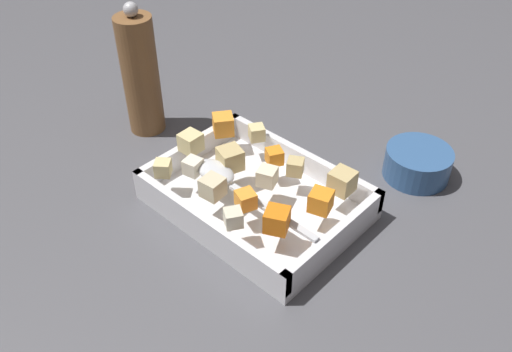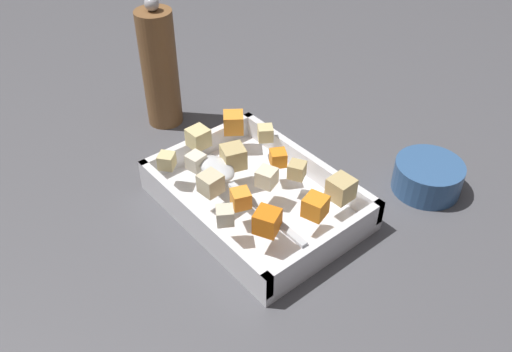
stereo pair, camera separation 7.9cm
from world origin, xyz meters
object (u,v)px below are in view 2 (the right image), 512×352
at_px(serving_spoon, 222,173).
at_px(pepper_mill, 160,68).
at_px(small_prep_bowl, 428,177).
at_px(baking_dish, 256,200).

relative_size(serving_spoon, pepper_mill, 0.96).
bearing_deg(pepper_mill, serving_spoon, -12.71).
distance_m(pepper_mill, small_prep_bowl, 0.48).
distance_m(baking_dish, serving_spoon, 0.07).
height_order(serving_spoon, pepper_mill, pepper_mill).
bearing_deg(baking_dish, pepper_mill, 175.27).
distance_m(baking_dish, pepper_mill, 0.31).
bearing_deg(small_prep_bowl, pepper_mill, -153.92).
bearing_deg(baking_dish, small_prep_bowl, 59.62).
height_order(serving_spoon, small_prep_bowl, serving_spoon).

